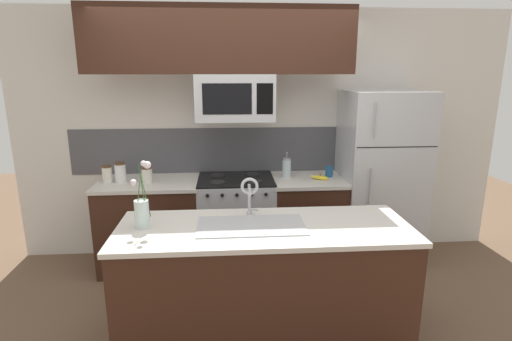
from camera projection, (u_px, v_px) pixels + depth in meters
name	position (u px, v px, depth m)	size (l,w,h in m)	color
ground_plane	(240.00, 311.00, 3.37)	(10.00, 10.00, 0.00)	brown
rear_partition	(262.00, 135.00, 4.32)	(5.20, 0.10, 2.60)	silver
splash_band	(235.00, 150.00, 4.28)	(3.44, 0.01, 0.48)	#4C4C51
back_counter_left	(151.00, 224.00, 4.07)	(1.01, 0.65, 0.91)	#381E14
back_counter_right	(307.00, 220.00, 4.19)	(0.75, 0.65, 0.91)	#381E14
stove_range	(236.00, 221.00, 4.13)	(0.76, 0.64, 0.93)	#B7BABF
microwave	(235.00, 98.00, 3.80)	(0.74, 0.40, 0.43)	#B7BABF
upper_cabinet_band	(220.00, 40.00, 3.64)	(2.46, 0.34, 0.60)	#381E14
refrigerator	(380.00, 178.00, 4.15)	(0.81, 0.74, 1.79)	#B7BABF
storage_jar_tall	(107.00, 174.00, 3.91)	(0.09, 0.09, 0.17)	silver
storage_jar_medium	(120.00, 172.00, 3.92)	(0.11, 0.11, 0.20)	silver
storage_jar_short	(147.00, 175.00, 3.92)	(0.10, 0.10, 0.15)	silver
banana_bunch	(320.00, 177.00, 4.02)	(0.19, 0.12, 0.08)	yellow
french_press	(287.00, 168.00, 4.09)	(0.09, 0.09, 0.27)	silver
coffee_tin	(329.00, 171.00, 4.13)	(0.08, 0.08, 0.11)	#1E5184
island_counter	(264.00, 283.00, 2.94)	(2.08, 0.76, 0.91)	#381E14
kitchen_sink	(251.00, 235.00, 2.84)	(0.76, 0.40, 0.16)	#ADAFB5
sink_faucet	(250.00, 191.00, 2.96)	(0.14, 0.14, 0.31)	#B7BABF
flower_vase	(142.00, 211.00, 2.77)	(0.13, 0.12, 0.48)	silver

